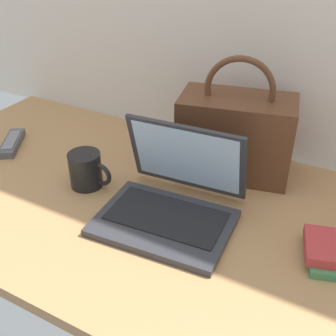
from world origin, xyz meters
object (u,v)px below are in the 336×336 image
(coffee_mug, at_px, (86,170))
(handbag, at_px, (235,134))
(remote_control_far, at_px, (12,143))
(laptop, at_px, (172,199))

(coffee_mug, distance_m, handbag, 0.41)
(coffee_mug, bearing_deg, remote_control_far, 170.36)
(coffee_mug, distance_m, remote_control_far, 0.35)
(laptop, relative_size, remote_control_far, 2.04)
(coffee_mug, relative_size, remote_control_far, 0.78)
(remote_control_far, bearing_deg, laptop, -5.96)
(laptop, xyz_separation_m, coffee_mug, (-0.26, 0.00, 0.00))
(laptop, xyz_separation_m, handbag, (0.06, 0.26, 0.07))
(laptop, distance_m, remote_control_far, 0.60)
(laptop, height_order, coffee_mug, laptop)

